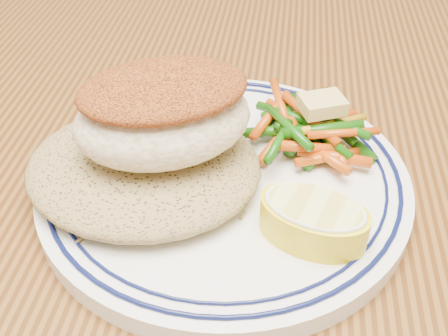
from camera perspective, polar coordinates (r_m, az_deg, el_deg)
dining_table at (r=0.45m, az=-4.26°, el=-13.55°), size 1.50×0.90×0.75m
plate at (r=0.38m, az=0.00°, el=-1.21°), size 0.25×0.25×0.02m
rice_pilaf at (r=0.37m, az=-8.20°, el=0.52°), size 0.15×0.14×0.03m
fish_fillet at (r=0.35m, az=-6.20°, el=5.63°), size 0.13×0.12×0.06m
vegetable_pile at (r=0.40m, az=8.58°, el=3.92°), size 0.10×0.10×0.03m
butter_pat at (r=0.39m, az=9.95°, el=6.39°), size 0.04×0.03×0.01m
lemon_wedge at (r=0.33m, az=9.08°, el=-5.12°), size 0.08×0.08×0.03m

